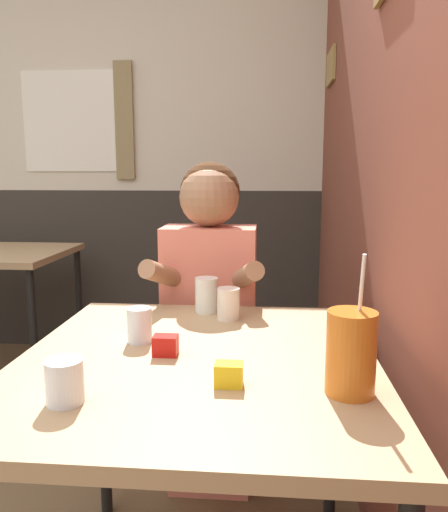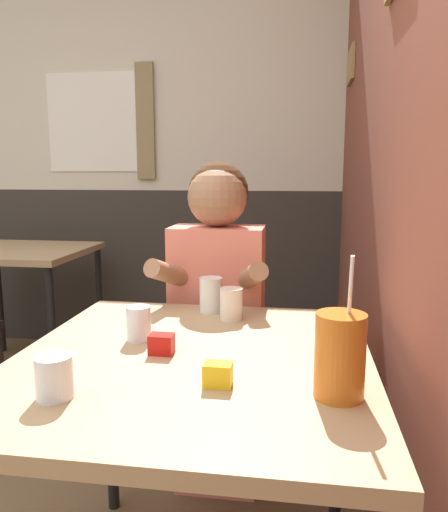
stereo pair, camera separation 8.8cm
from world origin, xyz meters
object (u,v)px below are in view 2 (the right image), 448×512
at_px(background_table, 19,263).
at_px(cocktail_pitcher, 340,355).
at_px(main_table, 193,383).
at_px(person_seated, 218,319).

relative_size(background_table, cocktail_pitcher, 2.72).
height_order(main_table, cocktail_pitcher, cocktail_pitcher).
height_order(main_table, person_seated, person_seated).
bearing_deg(person_seated, cocktail_pitcher, -64.85).
xyz_separation_m(main_table, cocktail_pitcher, (0.34, -0.18, 0.16)).
xyz_separation_m(main_table, background_table, (-1.39, 1.56, -0.02)).
bearing_deg(main_table, person_seated, 93.75).
distance_m(person_seated, cocktail_pitcher, 0.92).
relative_size(main_table, cocktail_pitcher, 3.24).
bearing_deg(cocktail_pitcher, main_table, 152.24).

